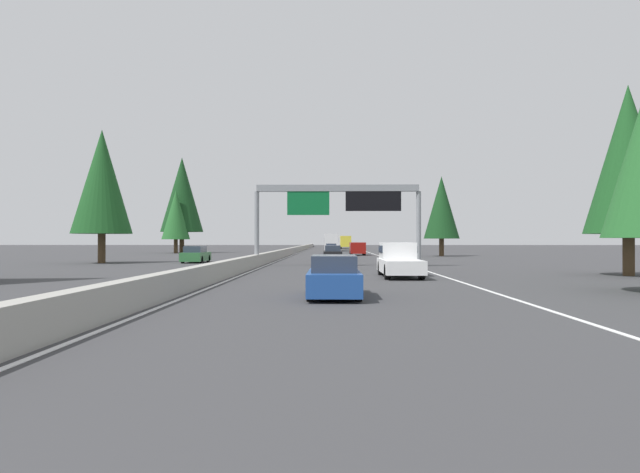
{
  "coord_description": "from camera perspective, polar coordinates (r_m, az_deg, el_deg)",
  "views": [
    {
      "loc": [
        -1.83,
        -5.32,
        2.0
      ],
      "look_at": [
        57.01,
        -4.19,
        2.39
      ],
      "focal_mm": 30.56,
      "sensor_mm": 36.0,
      "label": 1
    }
  ],
  "objects": [
    {
      "name": "shoulder_stripe_right",
      "position": [
        72.13,
        6.03,
        -1.96
      ],
      "size": [
        160.0,
        0.16,
        0.01
      ],
      "primitive_type": "cube",
      "color": "silver",
      "rests_on": "ground"
    },
    {
      "name": "conifer_left_far",
      "position": [
        88.28,
        -14.26,
        4.26
      ],
      "size": [
        6.6,
        6.6,
        15.0
      ],
      "color": "#4C3823",
      "rests_on": "ground"
    },
    {
      "name": "shoulder_stripe_median",
      "position": [
        72.04,
        -2.94,
        -1.96
      ],
      "size": [
        160.0,
        0.16,
        0.01
      ],
      "primitive_type": "cube",
      "color": "silver",
      "rests_on": "ground"
    },
    {
      "name": "pickup_far_left",
      "position": [
        30.03,
        8.26,
        -2.44
      ],
      "size": [
        5.6,
        2.0,
        1.86
      ],
      "color": "white",
      "rests_on": "ground"
    },
    {
      "name": "box_truck_mid_center",
      "position": [
        126.37,
        2.68,
        -0.55
      ],
      "size": [
        8.5,
        2.4,
        2.95
      ],
      "color": "gold",
      "rests_on": "ground"
    },
    {
      "name": "conifer_left_near",
      "position": [
        51.15,
        -21.88,
        5.34
      ],
      "size": [
        5.12,
        5.12,
        11.63
      ],
      "color": "#4C3823",
      "rests_on": "ground"
    },
    {
      "name": "sedan_far_right",
      "position": [
        54.03,
        1.35,
        -1.77
      ],
      "size": [
        4.4,
        1.8,
        1.47
      ],
      "color": "black",
      "rests_on": "ground"
    },
    {
      "name": "ground_plane",
      "position": [
        62.09,
        -3.82,
        -2.22
      ],
      "size": [
        320.0,
        320.0,
        0.0
      ],
      "primitive_type": "plane",
      "color": "#38383A"
    },
    {
      "name": "bus_mid_right",
      "position": [
        100.3,
        1.21,
        -0.54
      ],
      "size": [
        11.5,
        2.55,
        3.1
      ],
      "color": "white",
      "rests_on": "ground"
    },
    {
      "name": "sign_gantry_overhead",
      "position": [
        41.44,
        2.09,
        3.69
      ],
      "size": [
        0.5,
        12.68,
        6.2
      ],
      "color": "gray",
      "rests_on": "ground"
    },
    {
      "name": "median_barrier",
      "position": [
        82.04,
        -2.83,
        -1.46
      ],
      "size": [
        180.0,
        0.56,
        0.9
      ],
      "primitive_type": "cube",
      "color": "#9E9B93",
      "rests_on": "ground"
    },
    {
      "name": "minivan_mid_left",
      "position": [
        72.22,
        3.94,
        -1.21
      ],
      "size": [
        5.0,
        1.95,
        1.69
      ],
      "color": "maroon",
      "rests_on": "ground"
    },
    {
      "name": "conifer_right_near",
      "position": [
        35.29,
        29.57,
        7.03
      ],
      "size": [
        4.72,
        4.72,
        10.73
      ],
      "color": "#4C3823",
      "rests_on": "ground"
    },
    {
      "name": "conifer_right_mid",
      "position": [
        69.45,
        12.6,
        2.97
      ],
      "size": [
        4.38,
        4.38,
        9.95
      ],
      "color": "#4C3823",
      "rests_on": "ground"
    },
    {
      "name": "sedan_far_center",
      "position": [
        19.11,
        1.47,
        -4.32
      ],
      "size": [
        4.4,
        1.8,
        1.47
      ],
      "color": "#1E4793",
      "rests_on": "ground"
    },
    {
      "name": "sedan_distant_a",
      "position": [
        84.85,
        3.7,
        -1.27
      ],
      "size": [
        4.4,
        1.8,
        1.47
      ],
      "color": "#2D6B38",
      "rests_on": "ground"
    },
    {
      "name": "oncoming_near",
      "position": [
        49.61,
        -12.89,
        -1.89
      ],
      "size": [
        4.4,
        1.8,
        1.47
      ],
      "rotation": [
        0.0,
        0.0,
        3.14
      ],
      "color": "#2D6B38",
      "rests_on": "ground"
    },
    {
      "name": "conifer_left_mid",
      "position": [
        85.57,
        -14.86,
        2.21
      ],
      "size": [
        4.24,
        4.24,
        9.64
      ],
      "color": "#4C3823",
      "rests_on": "ground"
    },
    {
      "name": "sedan_distant_b",
      "position": [
        82.79,
        1.18,
        -1.29
      ],
      "size": [
        4.4,
        1.8,
        1.47
      ],
      "color": "#1E4793",
      "rests_on": "ground"
    }
  ]
}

